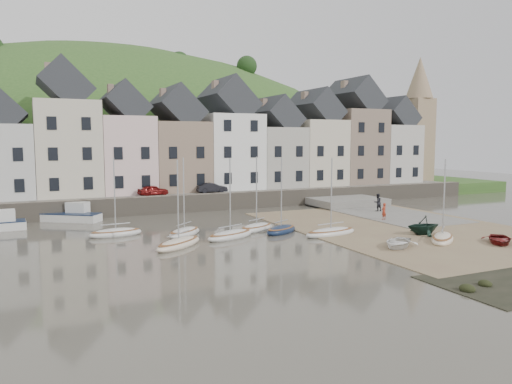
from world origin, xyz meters
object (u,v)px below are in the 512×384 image
sailboat_0 (116,233)px  rowboat_white (398,242)px  person_dark (378,202)px  rowboat_green (423,225)px  person_red (384,211)px  rowboat_red (499,239)px  car_left (153,190)px  car_right (212,188)px

sailboat_0 → rowboat_white: sailboat_0 is taller
sailboat_0 → person_dark: size_ratio=3.49×
rowboat_green → person_red: size_ratio=1.86×
rowboat_white → rowboat_red: size_ratio=1.04×
sailboat_0 → car_left: size_ratio=1.95×
person_red → car_left: car_left is taller
sailboat_0 → car_right: 18.05m
rowboat_red → car_right: 30.08m
rowboat_red → car_right: car_right is taller
sailboat_0 → person_dark: (26.76, 1.79, 0.76)m
person_red → car_left: bearing=-55.0°
rowboat_white → car_left: car_left is taller
person_red → person_dark: bearing=-136.3°
car_left → car_right: 6.62m
rowboat_white → car_right: (-4.53, 25.45, 1.76)m
person_red → car_right: (-11.26, 15.71, 1.27)m
rowboat_green → rowboat_red: size_ratio=0.92×
sailboat_0 → person_dark: bearing=3.8°
rowboat_white → person_dark: bearing=112.3°
rowboat_white → car_right: bearing=156.3°
car_left → sailboat_0: bearing=144.2°
person_dark → car_left: size_ratio=0.56×
rowboat_white → person_red: size_ratio=2.12×
sailboat_0 → person_red: size_ratio=4.13×
rowboat_red → car_right: size_ratio=0.92×
rowboat_green → car_left: bearing=-138.7°
rowboat_green → rowboat_red: (2.47, -4.92, -0.43)m
rowboat_white → rowboat_green: rowboat_green is taller
sailboat_0 → car_right: bearing=45.7°
car_right → rowboat_white: bearing=-167.2°
person_dark → car_right: car_right is taller
rowboat_red → person_red: size_ratio=2.03×
rowboat_white → rowboat_red: (7.44, -2.08, -0.01)m
person_red → rowboat_red: bearing=79.8°
rowboat_white → rowboat_green: size_ratio=1.14×
car_right → rowboat_green: bearing=-154.5°
rowboat_green → person_dark: bearing=163.5°
rowboat_green → car_right: size_ratio=0.84×
rowboat_red → person_dark: size_ratio=1.71×
rowboat_white → rowboat_red: bearing=40.6°
rowboat_green → rowboat_red: rowboat_green is taller
rowboat_green → person_dark: person_dark is taller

